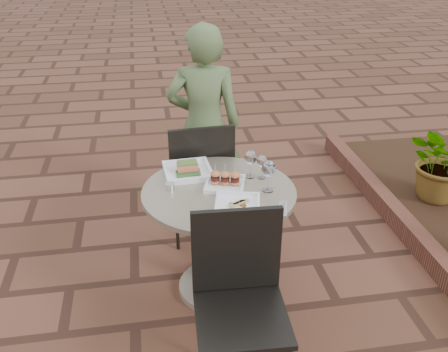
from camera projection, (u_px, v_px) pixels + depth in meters
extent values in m
plane|color=brown|center=(197.00, 274.00, 3.36)|extent=(60.00, 60.00, 0.00)
cylinder|color=gray|center=(219.00, 286.00, 3.23)|extent=(0.52, 0.52, 0.04)
cylinder|color=gray|center=(219.00, 244.00, 3.07)|extent=(0.08, 0.08, 0.70)
cylinder|color=tan|center=(219.00, 192.00, 2.90)|extent=(0.90, 0.90, 0.03)
cube|color=black|center=(198.00, 179.00, 3.61)|extent=(0.46, 0.46, 0.03)
cube|color=black|center=(202.00, 160.00, 3.32)|extent=(0.44, 0.05, 0.46)
cylinder|color=black|center=(218.00, 191.00, 3.92)|extent=(0.02, 0.02, 0.44)
cylinder|color=black|center=(170.00, 197.00, 3.84)|extent=(0.02, 0.02, 0.44)
cylinder|color=black|center=(229.00, 217.00, 3.59)|extent=(0.02, 0.02, 0.44)
cylinder|color=black|center=(177.00, 223.00, 3.51)|extent=(0.02, 0.02, 0.44)
cube|color=black|center=(242.00, 317.00, 2.37)|extent=(0.46, 0.46, 0.03)
cube|color=black|center=(236.00, 250.00, 2.43)|extent=(0.44, 0.05, 0.46)
cylinder|color=black|center=(200.00, 328.00, 2.63)|extent=(0.02, 0.02, 0.44)
cylinder|color=black|center=(271.00, 321.00, 2.67)|extent=(0.02, 0.02, 0.44)
imported|color=#4C6236|center=(204.00, 126.00, 3.70)|extent=(0.60, 0.43, 1.51)
cube|color=white|center=(188.00, 172.00, 3.08)|extent=(0.30, 0.30, 0.01)
cube|color=#E47150|center=(188.00, 166.00, 3.06)|extent=(0.13, 0.09, 0.04)
cube|color=#4A5D2A|center=(187.00, 163.00, 3.05)|extent=(0.12, 0.08, 0.01)
cube|color=white|center=(225.00, 185.00, 2.94)|extent=(0.28, 0.28, 0.01)
cube|color=white|center=(237.00, 206.00, 2.73)|extent=(0.29, 0.29, 0.01)
ellipsoid|color=#CC547F|center=(232.00, 210.00, 2.66)|extent=(0.04, 0.04, 0.02)
cylinder|color=white|center=(268.00, 190.00, 2.89)|extent=(0.07, 0.07, 0.00)
cylinder|color=white|center=(268.00, 183.00, 2.87)|extent=(0.01, 0.01, 0.08)
ellipsoid|color=white|center=(269.00, 169.00, 2.83)|extent=(0.08, 0.08, 0.10)
cylinder|color=white|center=(269.00, 170.00, 2.83)|extent=(0.06, 0.06, 0.05)
cylinder|color=white|center=(250.00, 176.00, 3.05)|extent=(0.06, 0.06, 0.00)
cylinder|color=white|center=(250.00, 170.00, 3.03)|extent=(0.01, 0.01, 0.08)
ellipsoid|color=white|center=(251.00, 158.00, 2.99)|extent=(0.07, 0.07, 0.09)
cylinder|color=white|center=(261.00, 177.00, 3.04)|extent=(0.05, 0.05, 0.00)
cylinder|color=white|center=(261.00, 172.00, 3.02)|extent=(0.01, 0.01, 0.07)
ellipsoid|color=white|center=(262.00, 161.00, 2.99)|extent=(0.06, 0.06, 0.08)
cylinder|color=silver|center=(170.00, 187.00, 2.89)|extent=(0.06, 0.06, 0.04)
cube|color=brown|center=(400.00, 220.00, 3.82)|extent=(0.12, 3.00, 0.15)
imported|color=#33662D|center=(444.00, 160.00, 4.01)|extent=(0.67, 0.60, 0.67)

